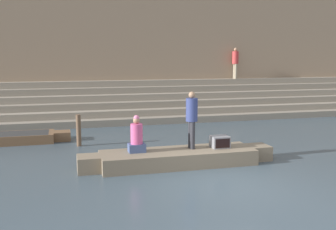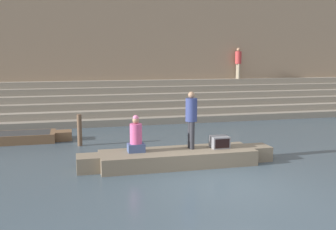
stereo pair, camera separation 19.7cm
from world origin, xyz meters
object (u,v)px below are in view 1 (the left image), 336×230
at_px(rowboat_main, 178,157).
at_px(person_standing, 192,116).
at_px(person_rowing, 137,137).
at_px(mooring_post, 79,130).
at_px(tv_set, 220,142).
at_px(person_on_steps, 235,61).

distance_m(rowboat_main, person_standing, 1.31).
relative_size(person_rowing, mooring_post, 0.95).
bearing_deg(mooring_post, tv_set, -38.97).
xyz_separation_m(rowboat_main, mooring_post, (-2.79, 3.37, 0.34)).
distance_m(person_standing, person_on_steps, 11.99).
height_order(tv_set, mooring_post, mooring_post).
distance_m(rowboat_main, mooring_post, 4.39).
bearing_deg(person_standing, rowboat_main, -169.59).
xyz_separation_m(person_standing, tv_set, (0.88, -0.13, -0.83)).
height_order(mooring_post, person_on_steps, person_on_steps).
bearing_deg(person_on_steps, person_rowing, 87.91).
relative_size(person_standing, mooring_post, 1.50).
bearing_deg(person_rowing, person_standing, 6.78).
bearing_deg(rowboat_main, person_on_steps, 57.11).
relative_size(rowboat_main, mooring_post, 5.12).
bearing_deg(person_standing, person_rowing, 173.37).
height_order(person_standing, tv_set, person_standing).
relative_size(person_standing, person_on_steps, 0.97).
relative_size(rowboat_main, person_standing, 3.41).
bearing_deg(rowboat_main, tv_set, 0.06).
relative_size(mooring_post, person_on_steps, 0.65).
bearing_deg(rowboat_main, person_standing, 17.04).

